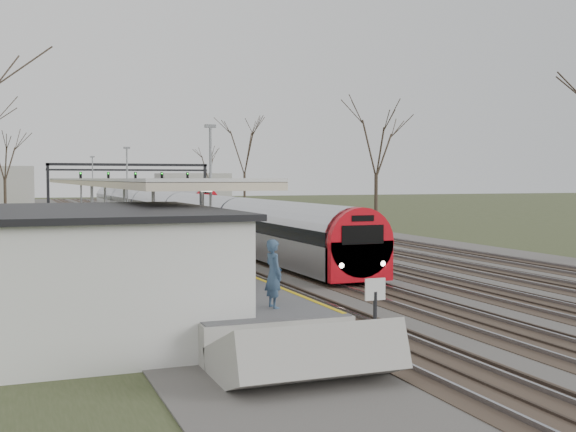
% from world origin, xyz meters
% --- Properties ---
extents(track_bed, '(24.00, 160.00, 0.22)m').
position_xyz_m(track_bed, '(0.26, 55.00, 0.06)').
color(track_bed, '#474442').
rests_on(track_bed, ground).
extents(platform, '(3.50, 69.00, 1.00)m').
position_xyz_m(platform, '(-9.05, 37.50, 0.50)').
color(platform, '#9E9B93').
rests_on(platform, ground).
extents(canopy, '(4.10, 50.00, 3.11)m').
position_xyz_m(canopy, '(-9.05, 32.99, 3.93)').
color(canopy, slate).
rests_on(canopy, platform).
extents(station_building, '(6.00, 9.00, 3.20)m').
position_xyz_m(station_building, '(-12.50, 8.00, 1.60)').
color(station_building, silver).
rests_on(station_building, ground).
extents(signal_gantry, '(21.00, 0.59, 6.08)m').
position_xyz_m(signal_gantry, '(0.29, 84.99, 4.91)').
color(signal_gantry, black).
rests_on(signal_gantry, ground).
extents(tree_east_far, '(5.00, 5.00, 10.30)m').
position_xyz_m(tree_east_far, '(14.00, 42.00, 7.29)').
color(tree_east_far, '#2D231C').
rests_on(tree_east_far, ground).
extents(train_near, '(2.62, 75.21, 3.05)m').
position_xyz_m(train_near, '(-2.50, 49.47, 1.48)').
color(train_near, '#AFB2BA').
rests_on(train_near, ground).
extents(train_far, '(2.62, 75.21, 3.05)m').
position_xyz_m(train_far, '(4.50, 98.55, 1.48)').
color(train_far, '#AFB2BA').
rests_on(train_far, ground).
extents(passenger, '(0.45, 0.64, 1.67)m').
position_xyz_m(passenger, '(-8.69, 4.56, 1.83)').
color(passenger, '#334A64').
rests_on(passenger, platform).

